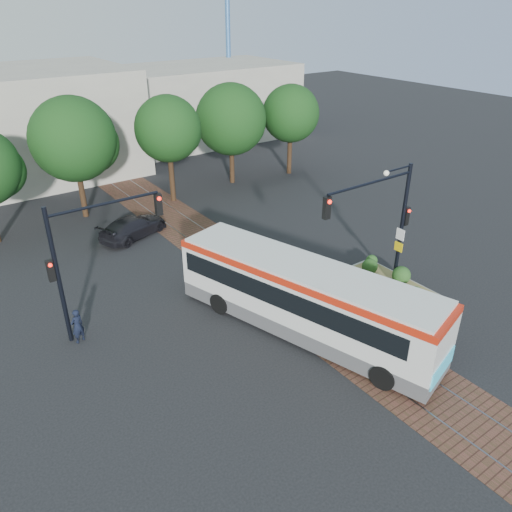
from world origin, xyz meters
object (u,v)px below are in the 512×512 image
at_px(traffic_island, 392,280).
at_px(parked_car, 133,227).
at_px(city_bus, 304,296).
at_px(signal_pole_main, 387,212).
at_px(signal_pole_left, 84,251).
at_px(officer, 77,326).

xyz_separation_m(traffic_island, parked_car, (-8.02, 12.90, 0.31)).
relative_size(city_bus, signal_pole_main, 2.00).
xyz_separation_m(signal_pole_main, signal_pole_left, (-12.23, 4.80, -0.29)).
xyz_separation_m(signal_pole_main, parked_car, (-7.06, 12.81, -3.51)).
bearing_deg(city_bus, signal_pole_main, -12.42).
height_order(city_bus, officer, city_bus).
bearing_deg(officer, city_bus, 129.00).
height_order(officer, parked_car, officer).
bearing_deg(officer, signal_pole_left, 179.77).
distance_m(signal_pole_left, officer, 3.22).
bearing_deg(parked_car, city_bus, 167.67).
distance_m(officer, parked_car, 10.27).
distance_m(city_bus, signal_pole_left, 9.07).
bearing_deg(signal_pole_main, city_bus, -176.28).
bearing_deg(city_bus, signal_pole_left, 128.26).
bearing_deg(traffic_island, signal_pole_left, 159.64).
distance_m(signal_pole_main, parked_car, 15.04).
height_order(signal_pole_main, signal_pole_left, signal_pole_main).
bearing_deg(signal_pole_main, parked_car, 118.87).
distance_m(city_bus, signal_pole_main, 5.61).
xyz_separation_m(traffic_island, officer, (-14.04, 4.59, 0.45)).
bearing_deg(parked_car, officer, 123.07).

